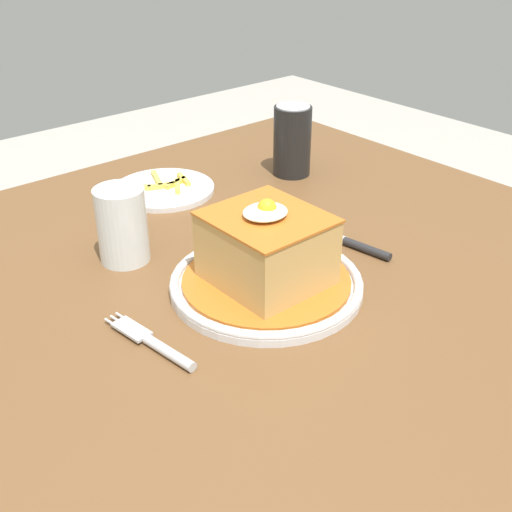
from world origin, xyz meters
The scene contains 8 objects.
dining_table centered at (0.00, 0.00, 0.66)m, with size 1.14×0.96×0.77m.
main_plate centered at (0.04, -0.05, 0.78)m, with size 0.24×0.24×0.02m.
sandwich_meal centered at (0.04, -0.05, 0.83)m, with size 0.21×0.21×0.12m.
fork centered at (-0.14, -0.06, 0.78)m, with size 0.03×0.14×0.01m.
knife centered at (0.20, -0.04, 0.78)m, with size 0.04×0.17×0.01m.
soda_can centered at (0.33, 0.21, 0.84)m, with size 0.07×0.07×0.12m.
drinking_glass centered at (-0.06, 0.14, 0.82)m, with size 0.07×0.07×0.10m.
side_plate_fries centered at (0.11, 0.30, 0.78)m, with size 0.17×0.17×0.02m.
Camera 1 is at (-0.42, -0.56, 1.22)m, focal length 45.18 mm.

